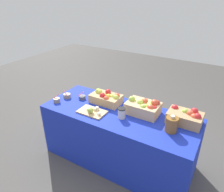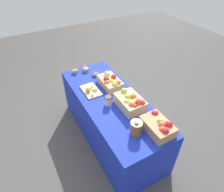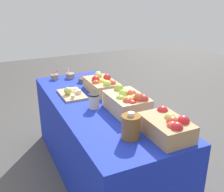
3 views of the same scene
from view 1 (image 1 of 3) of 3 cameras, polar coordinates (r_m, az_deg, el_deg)
name	(u,v)px [view 1 (image 1 of 3)]	position (r m, az deg, el deg)	size (l,w,h in m)	color
ground_plane	(118,158)	(3.00, 1.68, -16.60)	(10.00, 10.00, 0.00)	#474442
table	(119,137)	(2.76, 1.79, -11.02)	(1.90, 0.76, 0.74)	#192DB7
apple_crate_left	(186,117)	(2.46, 19.46, -5.38)	(0.37, 0.25, 0.17)	tan
apple_crate_middle	(144,107)	(2.51, 8.72, -3.02)	(0.39, 0.27, 0.19)	tan
apple_crate_right	(106,98)	(2.73, -1.56, -0.50)	(0.40, 0.24, 0.16)	tan
cutting_board_front	(92,111)	(2.54, -5.49, -4.16)	(0.33, 0.21, 0.09)	tan
sample_bowl_near	(67,96)	(2.94, -12.12, 0.07)	(0.10, 0.10, 0.11)	gray
sample_bowl_mid	(82,97)	(2.87, -8.15, -0.32)	(0.09, 0.10, 0.10)	#4C4C51
sample_bowl_far	(57,100)	(2.85, -14.80, -1.09)	(0.08, 0.09, 0.11)	gray
cider_jug	(171,124)	(2.27, 15.86, -7.40)	(0.13, 0.13, 0.19)	brown
coffee_cup	(122,113)	(2.41, 2.65, -4.65)	(0.09, 0.09, 0.13)	beige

